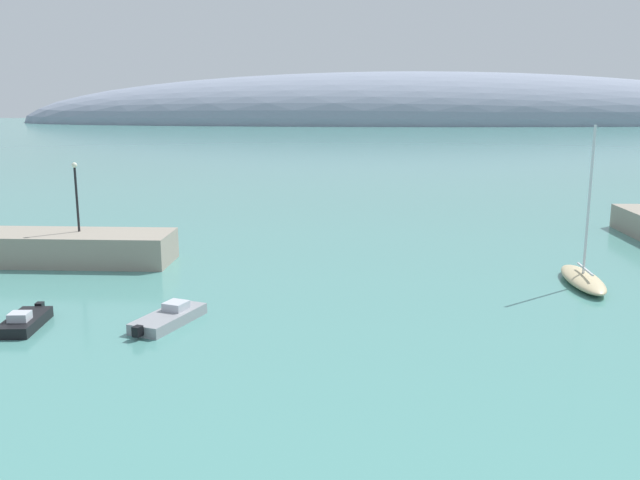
{
  "coord_description": "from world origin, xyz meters",
  "views": [
    {
      "loc": [
        -2.63,
        -12.43,
        11.27
      ],
      "look_at": [
        -3.74,
        29.8,
        2.23
      ],
      "focal_mm": 38.81,
      "sensor_mm": 36.0,
      "label": 1
    }
  ],
  "objects_px": {
    "motorboat_grey_foreground": "(169,317)",
    "motorboat_black_alongside_breakwater": "(25,321)",
    "harbor_lamp_post": "(76,190)",
    "sailboat_sand_near_shore": "(583,278)"
  },
  "relations": [
    {
      "from": "motorboat_grey_foreground",
      "to": "motorboat_black_alongside_breakwater",
      "type": "distance_m",
      "value": 6.95
    },
    {
      "from": "sailboat_sand_near_shore",
      "to": "harbor_lamp_post",
      "type": "bearing_deg",
      "value": 83.52
    },
    {
      "from": "motorboat_black_alongside_breakwater",
      "to": "motorboat_grey_foreground",
      "type": "bearing_deg",
      "value": 93.3
    },
    {
      "from": "harbor_lamp_post",
      "to": "motorboat_black_alongside_breakwater",
      "type": "bearing_deg",
      "value": -80.73
    },
    {
      "from": "motorboat_grey_foreground",
      "to": "motorboat_black_alongside_breakwater",
      "type": "height_order",
      "value": "motorboat_grey_foreground"
    },
    {
      "from": "sailboat_sand_near_shore",
      "to": "motorboat_grey_foreground",
      "type": "height_order",
      "value": "sailboat_sand_near_shore"
    },
    {
      "from": "motorboat_grey_foreground",
      "to": "sailboat_sand_near_shore",
      "type": "bearing_deg",
      "value": -50.26
    },
    {
      "from": "motorboat_grey_foreground",
      "to": "harbor_lamp_post",
      "type": "relative_size",
      "value": 1.05
    },
    {
      "from": "sailboat_sand_near_shore",
      "to": "motorboat_grey_foreground",
      "type": "relative_size",
      "value": 1.92
    },
    {
      "from": "motorboat_grey_foreground",
      "to": "motorboat_black_alongside_breakwater",
      "type": "relative_size",
      "value": 1.21
    }
  ]
}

